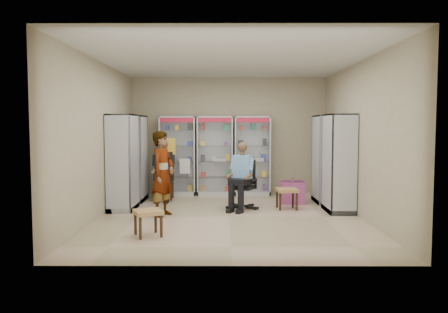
{
  "coord_description": "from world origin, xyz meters",
  "views": [
    {
      "loc": [
        -0.08,
        -8.37,
        1.76
      ],
      "look_at": [
        -0.11,
        0.7,
        1.12
      ],
      "focal_mm": 35.0,
      "sensor_mm": 36.0,
      "label": 1
    }
  ],
  "objects_px": {
    "cabinet_back_mid": "(215,156)",
    "wooden_chair": "(164,180)",
    "cabinet_right_near": "(339,163)",
    "seated_shopkeeper": "(243,178)",
    "woven_stool_b": "(148,223)",
    "cabinet_left_near": "(123,162)",
    "cabinet_right_far": "(326,159)",
    "standing_man": "(163,174)",
    "cabinet_left_far": "(134,158)",
    "woven_stool_a": "(287,199)",
    "office_chair": "(243,184)",
    "cabinet_back_right": "(252,156)",
    "pink_trunk": "(292,192)",
    "cabinet_back_left": "(178,156)"
  },
  "relations": [
    {
      "from": "cabinet_back_mid",
      "to": "cabinet_back_right",
      "type": "bearing_deg",
      "value": 0.0
    },
    {
      "from": "standing_man",
      "to": "cabinet_left_near",
      "type": "bearing_deg",
      "value": 78.05
    },
    {
      "from": "cabinet_right_near",
      "to": "wooden_chair",
      "type": "relative_size",
      "value": 2.13
    },
    {
      "from": "cabinet_left_near",
      "to": "office_chair",
      "type": "bearing_deg",
      "value": 92.15
    },
    {
      "from": "cabinet_back_right",
      "to": "cabinet_left_near",
      "type": "xyz_separation_m",
      "value": [
        -2.83,
        -2.03,
        0.0
      ]
    },
    {
      "from": "cabinet_back_left",
      "to": "woven_stool_b",
      "type": "xyz_separation_m",
      "value": [
        -0.02,
        -4.23,
        -0.79
      ]
    },
    {
      "from": "cabinet_back_right",
      "to": "cabinet_right_far",
      "type": "relative_size",
      "value": 1.0
    },
    {
      "from": "cabinet_back_mid",
      "to": "wooden_chair",
      "type": "bearing_deg",
      "value": -148.69
    },
    {
      "from": "cabinet_back_left",
      "to": "standing_man",
      "type": "distance_m",
      "value": 2.66
    },
    {
      "from": "cabinet_back_right",
      "to": "seated_shopkeeper",
      "type": "xyz_separation_m",
      "value": [
        -0.32,
        -1.99,
        -0.34
      ]
    },
    {
      "from": "cabinet_right_far",
      "to": "standing_man",
      "type": "distance_m",
      "value": 3.86
    },
    {
      "from": "woven_stool_a",
      "to": "cabinet_right_far",
      "type": "bearing_deg",
      "value": 38.8
    },
    {
      "from": "woven_stool_b",
      "to": "pink_trunk",
      "type": "bearing_deg",
      "value": 47.45
    },
    {
      "from": "cabinet_right_near",
      "to": "seated_shopkeeper",
      "type": "bearing_deg",
      "value": 82.87
    },
    {
      "from": "cabinet_right_near",
      "to": "woven_stool_a",
      "type": "relative_size",
      "value": 4.59
    },
    {
      "from": "standing_man",
      "to": "cabinet_back_right",
      "type": "bearing_deg",
      "value": -13.6
    },
    {
      "from": "cabinet_right_far",
      "to": "office_chair",
      "type": "distance_m",
      "value": 2.17
    },
    {
      "from": "cabinet_back_right",
      "to": "cabinet_right_far",
      "type": "distance_m",
      "value": 1.98
    },
    {
      "from": "office_chair",
      "to": "woven_stool_a",
      "type": "height_order",
      "value": "office_chair"
    },
    {
      "from": "cabinet_left_far",
      "to": "woven_stool_a",
      "type": "relative_size",
      "value": 4.59
    },
    {
      "from": "pink_trunk",
      "to": "woven_stool_a",
      "type": "relative_size",
      "value": 1.19
    },
    {
      "from": "cabinet_left_far",
      "to": "standing_man",
      "type": "distance_m",
      "value": 1.96
    },
    {
      "from": "cabinet_back_mid",
      "to": "pink_trunk",
      "type": "relative_size",
      "value": 3.88
    },
    {
      "from": "woven_stool_a",
      "to": "woven_stool_b",
      "type": "distance_m",
      "value": 3.41
    },
    {
      "from": "wooden_chair",
      "to": "woven_stool_b",
      "type": "distance_m",
      "value": 3.52
    },
    {
      "from": "cabinet_right_near",
      "to": "pink_trunk",
      "type": "xyz_separation_m",
      "value": [
        -0.79,
        1.01,
        -0.75
      ]
    },
    {
      "from": "cabinet_left_far",
      "to": "woven_stool_a",
      "type": "xyz_separation_m",
      "value": [
        3.44,
        -1.02,
        -0.78
      ]
    },
    {
      "from": "wooden_chair",
      "to": "cabinet_back_right",
      "type": "bearing_deg",
      "value": 18.75
    },
    {
      "from": "cabinet_back_left",
      "to": "office_chair",
      "type": "bearing_deg",
      "value": -50.83
    },
    {
      "from": "wooden_chair",
      "to": "woven_stool_a",
      "type": "relative_size",
      "value": 2.16
    },
    {
      "from": "cabinet_back_mid",
      "to": "seated_shopkeeper",
      "type": "relative_size",
      "value": 1.5
    },
    {
      "from": "standing_man",
      "to": "office_chair",
      "type": "bearing_deg",
      "value": -43.52
    },
    {
      "from": "wooden_chair",
      "to": "seated_shopkeeper",
      "type": "relative_size",
      "value": 0.71
    },
    {
      "from": "cabinet_back_left",
      "to": "office_chair",
      "type": "relative_size",
      "value": 1.91
    },
    {
      "from": "cabinet_back_right",
      "to": "wooden_chair",
      "type": "relative_size",
      "value": 2.13
    },
    {
      "from": "cabinet_back_mid",
      "to": "wooden_chair",
      "type": "relative_size",
      "value": 2.13
    },
    {
      "from": "cabinet_right_near",
      "to": "cabinet_left_near",
      "type": "distance_m",
      "value": 4.46
    },
    {
      "from": "wooden_chair",
      "to": "woven_stool_b",
      "type": "bearing_deg",
      "value": -86.24
    },
    {
      "from": "woven_stool_a",
      "to": "standing_man",
      "type": "relative_size",
      "value": 0.26
    },
    {
      "from": "office_chair",
      "to": "wooden_chair",
      "type": "bearing_deg",
      "value": 170.72
    },
    {
      "from": "standing_man",
      "to": "woven_stool_b",
      "type": "bearing_deg",
      "value": -158.35
    },
    {
      "from": "woven_stool_a",
      "to": "cabinet_back_right",
      "type": "bearing_deg",
      "value": 107.53
    },
    {
      "from": "office_chair",
      "to": "pink_trunk",
      "type": "xyz_separation_m",
      "value": [
        1.16,
        0.71,
        -0.27
      ]
    },
    {
      "from": "standing_man",
      "to": "cabinet_left_far",
      "type": "bearing_deg",
      "value": 50.27
    },
    {
      "from": "cabinet_right_near",
      "to": "cabinet_right_far",
      "type": "bearing_deg",
      "value": 0.0
    },
    {
      "from": "cabinet_right_near",
      "to": "woven_stool_b",
      "type": "xyz_separation_m",
      "value": [
        -3.55,
        -2.0,
        -0.79
      ]
    },
    {
      "from": "woven_stool_b",
      "to": "cabinet_left_near",
      "type": "bearing_deg",
      "value": 112.49
    },
    {
      "from": "cabinet_back_left",
      "to": "cabinet_right_near",
      "type": "bearing_deg",
      "value": -32.28
    },
    {
      "from": "seated_shopkeeper",
      "to": "cabinet_left_near",
      "type": "bearing_deg",
      "value": -154.85
    },
    {
      "from": "wooden_chair",
      "to": "cabinet_right_far",
      "type": "bearing_deg",
      "value": -6.04
    }
  ]
}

